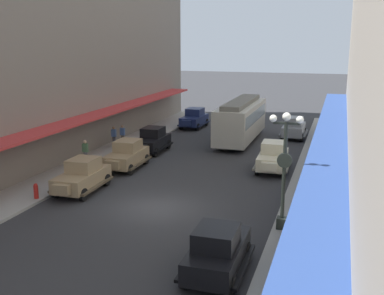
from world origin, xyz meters
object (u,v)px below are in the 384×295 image
(pedestrian_3, at_px, (114,137))
(lamp_post_with_clock, at_px, (284,166))
(parked_car_1, at_px, (127,154))
(pedestrian_2, at_px, (123,135))
(parked_car_3, at_px, (273,156))
(parked_car_6, at_px, (82,175))
(parked_car_4, at_px, (152,140))
(streetcar, at_px, (241,119))
(fire_hydrant, at_px, (36,191))
(pedestrian_0, at_px, (325,151))
(parked_car_0, at_px, (194,118))
(parked_car_5, at_px, (218,249))
(pedestrian_1, at_px, (85,152))
(parked_car_2, at_px, (294,127))

(pedestrian_3, bearing_deg, lamp_post_with_clock, -40.16)
(parked_car_1, height_order, pedestrian_2, parked_car_1)
(parked_car_1, distance_m, parked_car_3, 9.51)
(parked_car_6, bearing_deg, parked_car_4, 89.42)
(parked_car_3, height_order, pedestrian_3, parked_car_3)
(parked_car_4, xyz_separation_m, streetcar, (5.56, 5.71, 0.96))
(parked_car_4, distance_m, streetcar, 8.03)
(fire_hydrant, relative_size, pedestrian_0, 0.50)
(parked_car_6, distance_m, streetcar, 16.60)
(parked_car_0, distance_m, parked_car_6, 20.40)
(lamp_post_with_clock, relative_size, fire_hydrant, 6.29)
(parked_car_3, relative_size, parked_car_5, 1.01)
(parked_car_6, relative_size, pedestrian_3, 2.62)
(parked_car_6, bearing_deg, parked_car_0, 89.69)
(parked_car_5, height_order, pedestrian_0, parked_car_5)
(parked_car_1, bearing_deg, parked_car_0, 90.59)
(parked_car_0, distance_m, pedestrian_1, 15.89)
(fire_hydrant, distance_m, pedestrian_2, 12.72)
(parked_car_4, bearing_deg, lamp_post_with_clock, -47.37)
(parked_car_0, xyz_separation_m, parked_car_1, (0.16, -15.26, 0.00))
(fire_hydrant, bearing_deg, parked_car_4, 82.51)
(parked_car_2, xyz_separation_m, fire_hydrant, (-11.19, -20.49, -0.38))
(pedestrian_3, bearing_deg, parked_car_5, -52.90)
(parked_car_1, distance_m, lamp_post_with_clock, 13.42)
(parked_car_2, distance_m, fire_hydrant, 23.35)
(fire_hydrant, xyz_separation_m, pedestrian_1, (-1.06, 6.88, 0.43))
(pedestrian_0, bearing_deg, parked_car_3, -144.13)
(parked_car_4, xyz_separation_m, pedestrian_3, (-3.12, -0.07, 0.05))
(pedestrian_0, height_order, pedestrian_1, same)
(parked_car_1, distance_m, fire_hydrant, 7.51)
(pedestrian_0, xyz_separation_m, pedestrian_3, (-15.62, -0.06, 0.00))
(pedestrian_0, xyz_separation_m, pedestrian_1, (-15.14, -5.12, 0.00))
(parked_car_2, bearing_deg, parked_car_3, -91.33)
(parked_car_4, xyz_separation_m, fire_hydrant, (-1.58, -12.02, -0.38))
(pedestrian_2, bearing_deg, parked_car_6, -75.91)
(parked_car_3, xyz_separation_m, pedestrian_3, (-12.48, 2.22, 0.05))
(parked_car_5, bearing_deg, lamp_post_with_clock, 69.07)
(pedestrian_0, bearing_deg, fire_hydrant, -139.55)
(parked_car_6, distance_m, lamp_post_with_clock, 11.67)
(lamp_post_with_clock, height_order, fire_hydrant, lamp_post_with_clock)
(parked_car_3, height_order, parked_car_6, same)
(parked_car_1, height_order, parked_car_3, same)
(parked_car_6, bearing_deg, lamp_post_with_clock, -11.36)
(parked_car_1, relative_size, lamp_post_with_clock, 0.83)
(lamp_post_with_clock, relative_size, pedestrian_0, 3.15)
(parked_car_5, height_order, streetcar, streetcar)
(parked_car_2, relative_size, parked_car_3, 0.99)
(parked_car_0, xyz_separation_m, lamp_post_with_clock, (11.16, -22.66, 2.04))
(fire_hydrant, xyz_separation_m, pedestrian_2, (-1.16, 12.66, 0.43))
(parked_car_1, distance_m, streetcar, 11.79)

